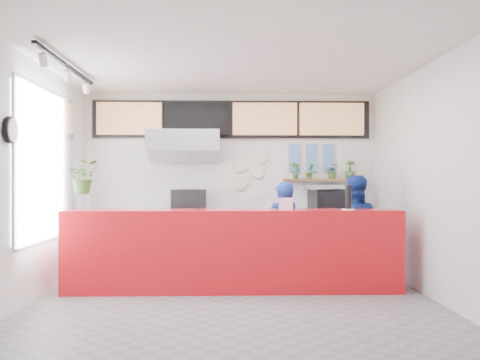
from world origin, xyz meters
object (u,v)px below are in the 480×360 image
(panini_oven, at_px, (189,203))
(staff_right, at_px, (354,229))
(service_counter, at_px, (233,250))
(staff_center, at_px, (283,233))
(espresso_machine, at_px, (331,203))
(pepper_mill, at_px, (348,197))

(panini_oven, bearing_deg, staff_right, -17.84)
(panini_oven, distance_m, staff_right, 2.83)
(service_counter, relative_size, staff_center, 3.05)
(espresso_machine, height_order, staff_right, staff_right)
(espresso_machine, distance_m, staff_center, 1.67)
(staff_center, xyz_separation_m, pepper_mill, (0.82, -0.58, 0.54))
(service_counter, xyz_separation_m, panini_oven, (-0.73, 1.80, 0.57))
(staff_center, bearing_deg, staff_right, 160.87)
(service_counter, bearing_deg, pepper_mill, -3.52)
(staff_center, relative_size, pepper_mill, 4.62)
(panini_oven, bearing_deg, service_counter, -57.79)
(espresso_machine, xyz_separation_m, staff_center, (-0.96, -1.31, -0.38))
(espresso_machine, bearing_deg, service_counter, -143.61)
(panini_oven, distance_m, espresso_machine, 2.41)
(service_counter, height_order, espresso_machine, espresso_machine)
(service_counter, distance_m, staff_right, 1.84)
(espresso_machine, bearing_deg, staff_center, -136.65)
(staff_center, xyz_separation_m, staff_right, (1.03, -0.02, 0.05))
(espresso_machine, bearing_deg, staff_right, -97.25)
(panini_oven, bearing_deg, staff_center, -31.84)
(pepper_mill, bearing_deg, staff_right, 69.28)
(espresso_machine, distance_m, pepper_mill, 1.91)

